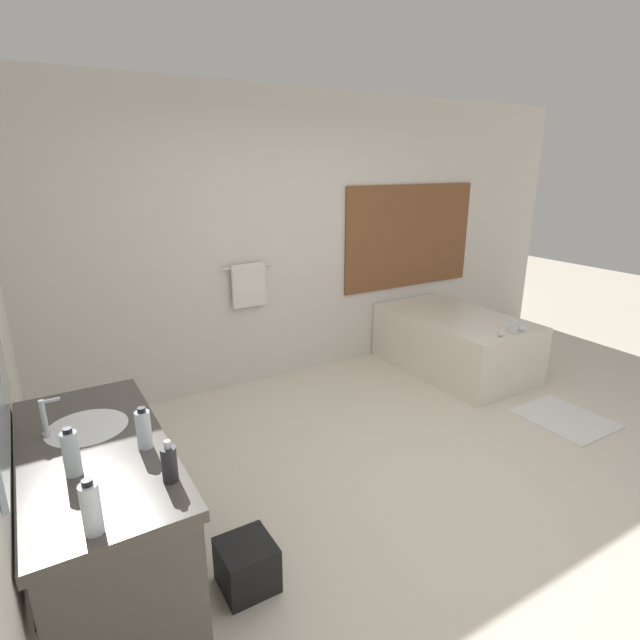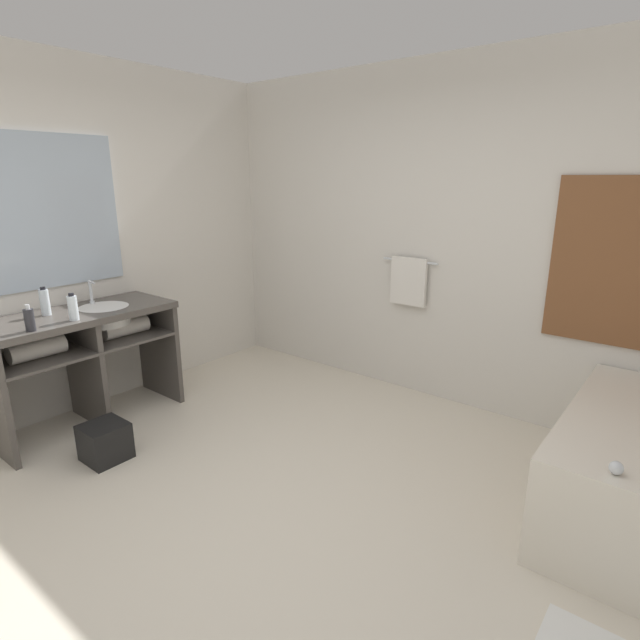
# 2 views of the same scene
# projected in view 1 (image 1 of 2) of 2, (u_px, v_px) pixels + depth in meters

# --- Properties ---
(ground_plane) EXTENTS (16.00, 16.00, 0.00)m
(ground_plane) POSITION_uv_depth(u_px,v_px,m) (428.00, 493.00, 3.24)
(ground_plane) COLOR beige
(ground_plane) RESTS_ON ground
(wall_back_with_blinds) EXTENTS (7.40, 0.13, 2.70)m
(wall_back_with_blinds) POSITION_uv_depth(u_px,v_px,m) (279.00, 241.00, 4.69)
(wall_back_with_blinds) COLOR silver
(wall_back_with_blinds) RESTS_ON ground_plane
(vanity_counter) EXTENTS (0.59, 1.32, 0.88)m
(vanity_counter) POSITION_uv_depth(u_px,v_px,m) (100.00, 491.00, 2.25)
(vanity_counter) COLOR #4C4742
(vanity_counter) RESTS_ON ground_plane
(sink_faucet) EXTENTS (0.09, 0.04, 0.18)m
(sink_faucet) POSITION_uv_depth(u_px,v_px,m) (45.00, 419.00, 2.22)
(sink_faucet) COLOR silver
(sink_faucet) RESTS_ON vanity_counter
(bathtub) EXTENTS (0.93, 1.54, 0.70)m
(bathtub) POSITION_uv_depth(u_px,v_px,m) (454.00, 340.00, 5.11)
(bathtub) COLOR silver
(bathtub) RESTS_ON ground_plane
(water_bottle_1) EXTENTS (0.06, 0.06, 0.20)m
(water_bottle_1) POSITION_uv_depth(u_px,v_px,m) (71.00, 453.00, 1.94)
(water_bottle_1) COLOR white
(water_bottle_1) RESTS_ON vanity_counter
(water_bottle_2) EXTENTS (0.06, 0.06, 0.20)m
(water_bottle_2) POSITION_uv_depth(u_px,v_px,m) (91.00, 508.00, 1.63)
(water_bottle_2) COLOR white
(water_bottle_2) RESTS_ON vanity_counter
(water_bottle_3) EXTENTS (0.06, 0.06, 0.19)m
(water_bottle_3) POSITION_uv_depth(u_px,v_px,m) (144.00, 429.00, 2.13)
(water_bottle_3) COLOR white
(water_bottle_3) RESTS_ON vanity_counter
(soap_dispenser) EXTENTS (0.06, 0.06, 0.17)m
(soap_dispenser) POSITION_uv_depth(u_px,v_px,m) (169.00, 463.00, 1.91)
(soap_dispenser) COLOR #28282D
(soap_dispenser) RESTS_ON vanity_counter
(waste_bin) EXTENTS (0.27, 0.27, 0.25)m
(waste_bin) POSITION_uv_depth(u_px,v_px,m) (247.00, 565.00, 2.50)
(waste_bin) COLOR black
(waste_bin) RESTS_ON ground_plane
(bath_mat) EXTENTS (0.58, 0.69, 0.02)m
(bath_mat) POSITION_uv_depth(u_px,v_px,m) (564.00, 418.00, 4.17)
(bath_mat) COLOR white
(bath_mat) RESTS_ON ground_plane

